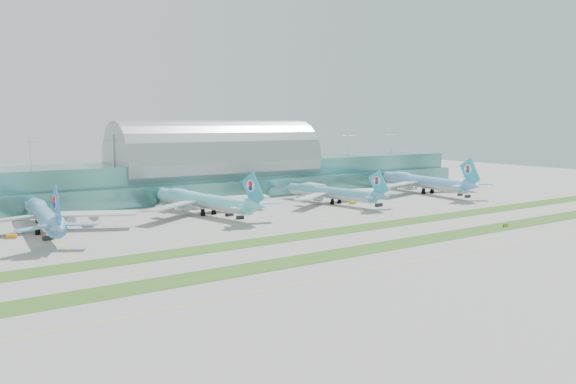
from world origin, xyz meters
TOP-DOWN VIEW (x-y plane):
  - ground at (0.00, 0.00)m, footprint 700.00×700.00m
  - terminal at (0.01, 128.79)m, footprint 340.00×69.10m
  - grass_strip_near at (0.00, -28.00)m, footprint 420.00×12.00m
  - grass_strip_far at (0.00, 2.00)m, footprint 420.00×12.00m
  - taxiline_a at (0.00, -48.00)m, footprint 420.00×0.35m
  - taxiline_b at (0.00, -14.00)m, footprint 420.00×0.35m
  - taxiline_c at (0.00, 18.00)m, footprint 420.00×0.35m
  - taxiline_d at (0.00, 40.00)m, footprint 420.00×0.35m
  - airliner_a at (-106.98, 63.79)m, footprint 69.58×79.14m
  - airliner_b at (-38.27, 68.91)m, footprint 68.09×78.35m
  - airliner_c at (32.33, 63.72)m, footprint 60.71×69.74m
  - airliner_d at (105.34, 67.16)m, footprint 73.92×84.34m
  - gse_a at (-119.58, 57.54)m, footprint 3.79×2.72m
  - gse_b at (-109.18, 46.82)m, footprint 3.88×2.32m
  - gse_c at (-30.44, 47.27)m, footprint 3.81×2.81m
  - gse_d at (-30.56, 56.96)m, footprint 4.05×3.09m
  - gse_e at (40.69, 55.33)m, footprint 3.63×2.67m
  - gse_f at (45.59, 40.92)m, footprint 4.34×2.58m
  - gse_g at (110.39, 37.91)m, footprint 3.20×2.02m
  - gse_h at (113.72, 45.92)m, footprint 2.99×1.71m
  - taxiway_sign_east at (49.79, -28.90)m, footprint 2.67×0.69m

SIDE VIEW (x-z plane):
  - ground at x=0.00m, z-range 0.00..0.00m
  - taxiline_a at x=0.00m, z-range 0.00..0.01m
  - taxiline_b at x=0.00m, z-range 0.00..0.01m
  - taxiline_c at x=0.00m, z-range 0.00..0.01m
  - taxiline_d at x=0.00m, z-range 0.00..0.01m
  - grass_strip_near at x=0.00m, z-range 0.00..0.08m
  - grass_strip_far at x=0.00m, z-range 0.00..0.08m
  - taxiway_sign_east at x=49.79m, z-range -0.01..1.12m
  - gse_e at x=40.69m, z-range 0.00..1.21m
  - gse_d at x=-30.56m, z-range 0.00..1.39m
  - gse_a at x=-119.58m, z-range 0.00..1.45m
  - gse_b at x=-109.18m, z-range 0.00..1.49m
  - gse_c at x=-30.44m, z-range 0.00..1.50m
  - gse_h at x=113.72m, z-range 0.00..1.55m
  - gse_g at x=110.39m, z-range 0.00..1.57m
  - gse_f at x=45.59m, z-range 0.00..1.66m
  - airliner_c at x=32.33m, z-range -3.70..15.60m
  - airliner_b at x=-38.27m, z-range -4.16..17.57m
  - airliner_a at x=-106.98m, z-range -4.17..17.60m
  - airliner_d at x=105.34m, z-range -4.44..18.76m
  - terminal at x=0.01m, z-range -3.77..32.23m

